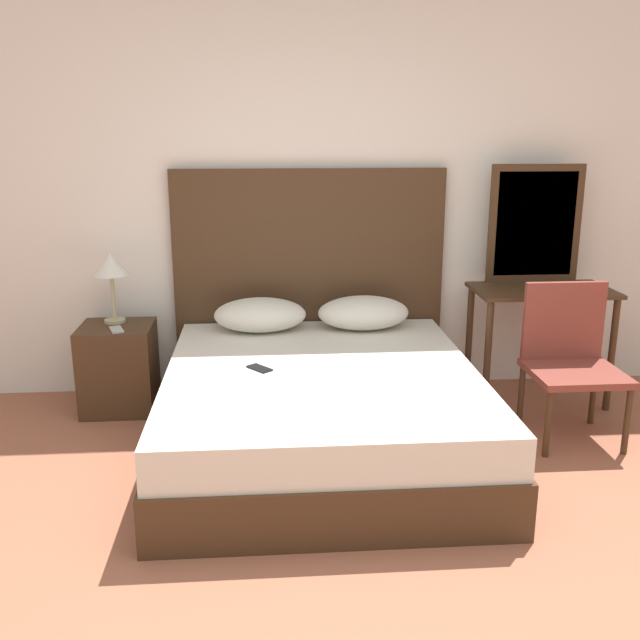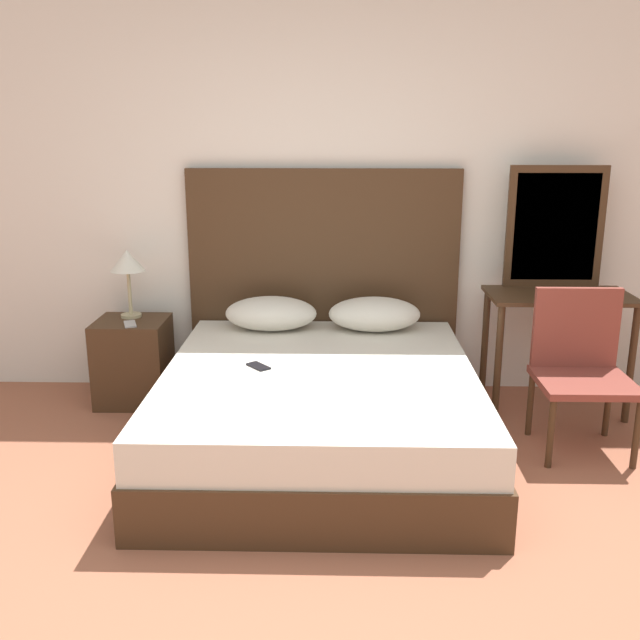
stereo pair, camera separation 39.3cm
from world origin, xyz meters
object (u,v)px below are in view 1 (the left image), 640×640
object	(u,v)px
phone_on_nightstand	(116,330)
vanity_desk	(541,310)
bed	(321,411)
chair	(570,353)
table_lamp	(111,268)
phone_on_bed	(260,368)
nightstand	(119,368)

from	to	relation	value
phone_on_nightstand	vanity_desk	world-z (taller)	vanity_desk
bed	chair	world-z (taller)	chair
table_lamp	phone_on_nightstand	distance (m)	0.40
phone_on_nightstand	chair	bearing A→B (deg)	-10.18
chair	vanity_desk	bearing A→B (deg)	87.86
table_lamp	vanity_desk	xyz separation A→B (m)	(2.75, -0.15, -0.29)
vanity_desk	chair	distance (m)	0.54
phone_on_nightstand	vanity_desk	xyz separation A→B (m)	(2.71, 0.04, 0.06)
phone_on_bed	vanity_desk	size ratio (longest dim) A/B	0.18
nightstand	vanity_desk	bearing A→B (deg)	-1.29
phone_on_nightstand	nightstand	bearing A→B (deg)	104.16
nightstand	table_lamp	bearing A→B (deg)	102.48
phone_on_nightstand	bed	bearing A→B (deg)	-27.01
table_lamp	vanity_desk	world-z (taller)	table_lamp
bed	table_lamp	bearing A→B (deg)	147.31
phone_on_bed	vanity_desk	xyz separation A→B (m)	(1.82, 0.65, 0.12)
bed	nightstand	distance (m)	1.45
phone_on_nightstand	chair	size ratio (longest dim) A/B	0.18
nightstand	chair	xyz separation A→B (m)	(2.71, -0.59, 0.22)
phone_on_bed	nightstand	size ratio (longest dim) A/B	0.29
chair	table_lamp	bearing A→B (deg)	166.17
bed	chair	distance (m)	1.50
table_lamp	phone_on_nightstand	bearing A→B (deg)	-76.59
phone_on_bed	chair	bearing A→B (deg)	3.90
bed	nightstand	bearing A→B (deg)	149.73
nightstand	phone_on_nightstand	distance (m)	0.31
phone_on_bed	phone_on_nightstand	xyz separation A→B (m)	(-0.88, 0.61, 0.07)
table_lamp	chair	bearing A→B (deg)	-13.83
vanity_desk	chair	bearing A→B (deg)	-92.14
phone_on_bed	table_lamp	xyz separation A→B (m)	(-0.93, 0.80, 0.42)
table_lamp	phone_on_bed	bearing A→B (deg)	-40.61
bed	phone_on_nightstand	size ratio (longest dim) A/B	12.09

